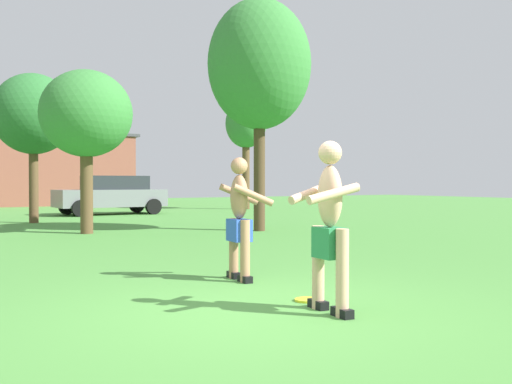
{
  "coord_description": "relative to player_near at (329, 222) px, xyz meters",
  "views": [
    {
      "loc": [
        -3.05,
        -5.12,
        1.33
      ],
      "look_at": [
        0.73,
        1.22,
        1.21
      ],
      "focal_mm": 41.26,
      "sensor_mm": 36.0,
      "label": 1
    }
  ],
  "objects": [
    {
      "name": "tree_right_field",
      "position": [
        -0.14,
        15.32,
        2.58
      ],
      "size": [
        2.58,
        2.58,
        4.84
      ],
      "color": "brown",
      "rests_on": "ground_plane"
    },
    {
      "name": "tree_near_building",
      "position": [
        10.58,
        20.17,
        3.15
      ],
      "size": [
        2.0,
        2.0,
        5.37
      ],
      "color": "brown",
      "rests_on": "ground_plane"
    },
    {
      "name": "frisbee",
      "position": [
        0.16,
        0.59,
        -0.91
      ],
      "size": [
        0.29,
        0.29,
        0.03
      ],
      "primitive_type": "cylinder",
      "color": "yellow",
      "rests_on": "ground_plane"
    },
    {
      "name": "car_gray_mid_lot",
      "position": [
        3.52,
        18.9,
        -0.1
      ],
      "size": [
        4.38,
        2.18,
        1.58
      ],
      "color": "slate",
      "rests_on": "ground_plane"
    },
    {
      "name": "player_near",
      "position": [
        0.0,
        0.0,
        0.0
      ],
      "size": [
        0.64,
        0.71,
        1.75
      ],
      "color": "black",
      "rests_on": "ground_plane"
    },
    {
      "name": "tree_behind_players",
      "position": [
        0.3,
        10.48,
        2.13
      ],
      "size": [
        2.35,
        2.35,
        4.21
      ],
      "color": "brown",
      "rests_on": "ground_plane"
    },
    {
      "name": "player_in_blue",
      "position": [
        0.18,
        2.2,
        -0.05
      ],
      "size": [
        0.59,
        0.71,
        1.66
      ],
      "color": "black",
      "rests_on": "ground_plane"
    },
    {
      "name": "tree_left_field",
      "position": [
        4.56,
        8.92,
        3.56
      ],
      "size": [
        2.8,
        2.8,
        6.28
      ],
      "color": "#4C3823",
      "rests_on": "ground_plane"
    },
    {
      "name": "ground_plane",
      "position": [
        -0.64,
        0.39,
        -0.93
      ],
      "size": [
        80.0,
        80.0,
        0.0
      ],
      "primitive_type": "plane",
      "color": "#4C8E3D"
    },
    {
      "name": "outbuilding_behind_lot",
      "position": [
        1.95,
        30.84,
        1.14
      ],
      "size": [
        12.25,
        5.28,
        4.12
      ],
      "color": "brown",
      "rests_on": "ground_plane"
    }
  ]
}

